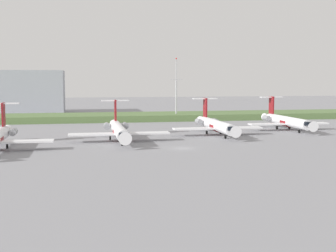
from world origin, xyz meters
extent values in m
plane|color=gray|center=(0.00, 30.00, 0.00)|extent=(500.00, 500.00, 0.00)
cube|color=#597542|center=(0.00, 68.76, 1.08)|extent=(320.00, 20.00, 2.16)
cone|color=white|center=(-37.28, 17.95, 2.45)|extent=(2.30, 4.00, 2.29)
cube|color=white|center=(-31.37, 2.95, 1.84)|extent=(11.00, 3.20, 0.36)
cube|color=maroon|center=(-37.28, 14.95, 6.40)|extent=(0.36, 3.20, 5.20)
cube|color=white|center=(-37.28, 15.25, 8.80)|extent=(6.80, 1.80, 0.24)
cylinder|color=gray|center=(-35.03, 13.15, 2.65)|extent=(1.50, 3.40, 1.50)
cylinder|color=black|center=(-35.38, 6.35, 0.45)|extent=(0.35, 0.90, 0.90)
cylinder|color=white|center=(-11.92, 13.46, 2.45)|extent=(2.70, 24.00, 2.70)
cone|color=white|center=(-11.92, -0.04, 2.45)|extent=(2.70, 3.00, 2.70)
cone|color=white|center=(-11.92, 27.46, 2.45)|extent=(2.30, 4.00, 2.29)
cube|color=black|center=(-11.92, 1.86, 2.92)|extent=(2.02, 1.80, 0.90)
cylinder|color=maroon|center=(-11.92, 13.46, 2.30)|extent=(2.76, 3.60, 2.76)
cube|color=white|center=(-17.82, 12.46, 1.84)|extent=(11.00, 3.20, 0.36)
cube|color=white|center=(-6.01, 12.46, 1.84)|extent=(11.00, 3.20, 0.36)
cube|color=maroon|center=(-11.92, 24.46, 6.40)|extent=(0.36, 3.20, 5.20)
cube|color=white|center=(-11.92, 24.76, 8.80)|extent=(6.80, 1.80, 0.24)
cylinder|color=gray|center=(-14.17, 22.66, 2.65)|extent=(1.50, 3.40, 1.50)
cylinder|color=gray|center=(-9.67, 22.66, 2.65)|extent=(1.50, 3.40, 1.50)
cylinder|color=gray|center=(-11.92, 6.02, 1.00)|extent=(0.20, 0.20, 0.65)
cylinder|color=black|center=(-11.92, 6.02, 0.45)|extent=(0.30, 0.90, 0.90)
cylinder|color=black|center=(-13.82, 15.86, 0.45)|extent=(0.35, 0.90, 0.90)
cylinder|color=black|center=(-10.02, 15.86, 0.45)|extent=(0.35, 0.90, 0.90)
cylinder|color=white|center=(13.45, 20.75, 2.45)|extent=(2.70, 24.00, 2.70)
cone|color=white|center=(13.45, 7.25, 2.45)|extent=(2.70, 3.00, 2.70)
cone|color=white|center=(13.45, 34.75, 2.45)|extent=(2.29, 4.00, 2.29)
cube|color=black|center=(13.45, 9.15, 2.92)|extent=(2.03, 1.80, 0.90)
cylinder|color=maroon|center=(13.45, 20.75, 2.30)|extent=(2.76, 3.60, 2.76)
cube|color=white|center=(7.54, 19.75, 1.84)|extent=(11.00, 3.20, 0.36)
cube|color=white|center=(19.35, 19.75, 1.84)|extent=(11.00, 3.20, 0.36)
cube|color=maroon|center=(13.45, 31.75, 6.40)|extent=(0.36, 3.20, 5.20)
cube|color=white|center=(13.45, 32.05, 8.80)|extent=(6.80, 1.80, 0.24)
cylinder|color=gray|center=(11.20, 29.95, 2.65)|extent=(1.50, 3.40, 1.50)
cylinder|color=gray|center=(15.70, 29.95, 2.65)|extent=(1.50, 3.40, 1.50)
cylinder|color=gray|center=(13.45, 13.31, 1.00)|extent=(0.20, 0.20, 0.65)
cylinder|color=black|center=(13.45, 13.31, 0.45)|extent=(0.30, 0.90, 0.90)
cylinder|color=black|center=(11.55, 23.15, 0.45)|extent=(0.35, 0.90, 0.90)
cylinder|color=black|center=(15.35, 23.15, 0.45)|extent=(0.35, 0.90, 0.90)
cylinder|color=white|center=(36.29, 28.42, 2.45)|extent=(2.70, 24.00, 2.70)
cone|color=white|center=(36.29, 14.92, 2.45)|extent=(2.70, 3.00, 2.70)
cone|color=white|center=(36.29, 42.42, 2.45)|extent=(2.30, 4.00, 2.29)
cube|color=black|center=(36.29, 16.82, 2.92)|extent=(2.03, 1.80, 0.90)
cylinder|color=maroon|center=(36.29, 28.42, 2.30)|extent=(2.76, 3.60, 2.76)
cube|color=white|center=(30.38, 27.42, 1.84)|extent=(11.00, 3.20, 0.36)
cube|color=white|center=(42.19, 27.42, 1.84)|extent=(11.00, 3.20, 0.36)
cube|color=maroon|center=(36.29, 39.42, 6.40)|extent=(0.36, 3.20, 5.20)
cube|color=white|center=(36.29, 39.72, 8.80)|extent=(6.80, 1.80, 0.24)
cylinder|color=gray|center=(34.04, 37.62, 2.65)|extent=(1.50, 3.40, 1.50)
cylinder|color=gray|center=(38.54, 37.62, 2.65)|extent=(1.50, 3.40, 1.50)
cylinder|color=gray|center=(36.29, 20.98, 1.00)|extent=(0.20, 0.20, 0.65)
cylinder|color=black|center=(36.29, 20.98, 0.45)|extent=(0.30, 0.90, 0.90)
cylinder|color=black|center=(34.39, 30.82, 0.45)|extent=(0.35, 0.90, 0.90)
cylinder|color=black|center=(38.19, 30.82, 0.45)|extent=(0.35, 0.90, 0.90)
cylinder|color=#B2B2B7|center=(12.34, 65.99, 6.85)|extent=(0.50, 0.50, 13.70)
cylinder|color=#B2B2B7|center=(12.34, 65.99, 17.39)|extent=(0.28, 0.28, 7.38)
cube|color=#B2B2B7|center=(12.34, 65.99, 14.10)|extent=(4.40, 0.20, 0.20)
sphere|color=red|center=(12.34, 65.99, 21.32)|extent=(0.50, 0.50, 0.50)
camera|label=1|loc=(-20.35, -91.38, 14.02)|focal=49.22mm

